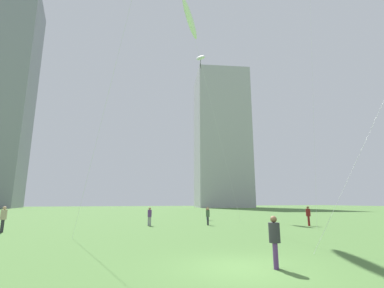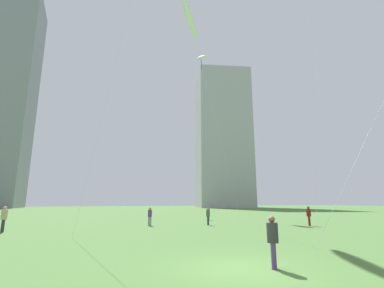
% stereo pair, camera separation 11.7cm
% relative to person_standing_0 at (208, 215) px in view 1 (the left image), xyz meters
% --- Properties ---
extents(ground, '(280.00, 280.00, 0.00)m').
position_rel_person_standing_0_xyz_m(ground, '(-5.42, -16.20, -0.91)').
color(ground, '#4C7538').
extents(person_standing_0, '(0.35, 0.35, 1.58)m').
position_rel_person_standing_0_xyz_m(person_standing_0, '(0.00, 0.00, 0.00)').
color(person_standing_0, '#2D2D33').
rests_on(person_standing_0, ground).
extents(person_standing_1, '(0.35, 0.35, 1.56)m').
position_rel_person_standing_0_xyz_m(person_standing_1, '(2.75, 6.61, -0.01)').
color(person_standing_1, '#1E478C').
rests_on(person_standing_1, ground).
extents(person_standing_2, '(0.41, 0.41, 1.83)m').
position_rel_person_standing_0_xyz_m(person_standing_2, '(-16.25, -1.00, 0.15)').
color(person_standing_2, '#2D2D33').
rests_on(person_standing_2, ground).
extents(person_standing_3, '(0.39, 0.39, 1.75)m').
position_rel_person_standing_0_xyz_m(person_standing_3, '(8.30, -3.84, 0.10)').
color(person_standing_3, maroon).
rests_on(person_standing_3, ground).
extents(person_standing_4, '(0.36, 0.36, 1.64)m').
position_rel_person_standing_0_xyz_m(person_standing_4, '(-5.30, 1.12, 0.04)').
color(person_standing_4, gray).
rests_on(person_standing_4, ground).
extents(person_standing_5, '(0.37, 0.37, 1.67)m').
position_rel_person_standing_0_xyz_m(person_standing_5, '(-4.53, -16.59, 0.05)').
color(person_standing_5, '#593372').
rests_on(person_standing_5, ground).
extents(kite_flying_1, '(7.45, 4.32, 22.64)m').
position_rel_person_standing_0_xyz_m(kite_flying_1, '(-1.74, 0.18, 20.45)').
color(kite_flying_1, silver).
rests_on(kite_flying_1, ground).
extents(kite_flying_6, '(4.84, 13.36, 29.10)m').
position_rel_person_standing_0_xyz_m(kite_flying_6, '(6.46, 18.06, 26.88)').
color(kite_flying_6, silver).
rests_on(kite_flying_6, ground).
extents(distant_highrise_0, '(18.93, 23.75, 84.15)m').
position_rel_person_standing_0_xyz_m(distant_highrise_0, '(-44.75, 93.15, 41.16)').
color(distant_highrise_0, gray).
rests_on(distant_highrise_0, ground).
extents(distant_highrise_1, '(25.02, 25.59, 55.85)m').
position_rel_person_standing_0_xyz_m(distant_highrise_1, '(38.77, 77.56, 27.01)').
color(distant_highrise_1, '#A8A8AD').
rests_on(distant_highrise_1, ground).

